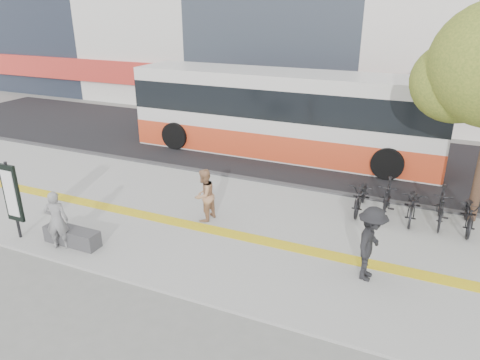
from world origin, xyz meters
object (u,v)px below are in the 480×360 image
at_px(signboard, 12,194).
at_px(seated_woman, 57,220).
at_px(pedestrian_tan, 204,195).
at_px(pedestrian_dark, 371,244).
at_px(bus, 283,116).
at_px(bench, 72,236).

xyz_separation_m(signboard, seated_woman, (1.44, 0.04, -0.49)).
bearing_deg(pedestrian_tan, pedestrian_dark, 86.12).
xyz_separation_m(bus, pedestrian_tan, (-0.02, -7.01, -0.80)).
distance_m(bench, pedestrian_dark, 7.64).
relative_size(pedestrian_tan, pedestrian_dark, 0.88).
height_order(bench, signboard, signboard).
height_order(signboard, pedestrian_dark, signboard).
bearing_deg(bench, signboard, -169.19).
bearing_deg(pedestrian_dark, signboard, 106.62).
xyz_separation_m(bus, pedestrian_dark, (4.87, -8.12, -0.69)).
bearing_deg(pedestrian_dark, bench, 106.82).
xyz_separation_m(signboard, pedestrian_dark, (9.04, 1.88, -0.38)).
distance_m(bench, bus, 10.13).
relative_size(bench, signboard, 0.73).
bearing_deg(pedestrian_tan, signboard, -45.36).
bearing_deg(bench, pedestrian_dark, 11.95).
distance_m(bench, pedestrian_tan, 3.75).
xyz_separation_m(signboard, bus, (4.17, 10.01, 0.30)).
distance_m(signboard, seated_woman, 1.52).
height_order(seated_woman, pedestrian_dark, pedestrian_dark).
distance_m(pedestrian_tan, pedestrian_dark, 5.01).
height_order(bus, seated_woman, bus).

